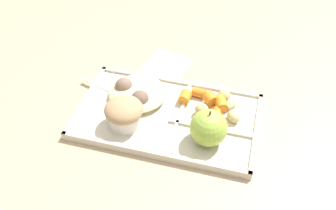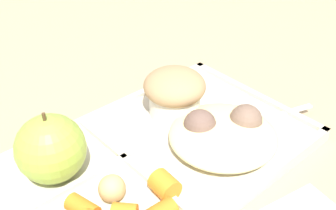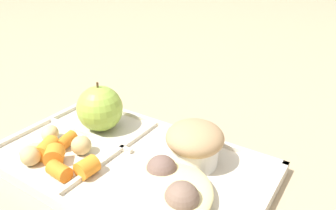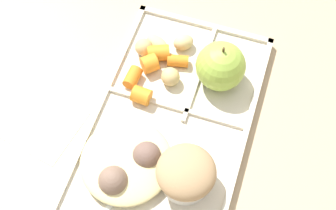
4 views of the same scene
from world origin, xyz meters
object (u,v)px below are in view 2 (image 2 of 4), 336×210
lunch_tray (151,161)px  green_apple (51,149)px  plastic_fork (249,124)px  bran_muffin (175,92)px

lunch_tray → green_apple: (-0.09, 0.05, 0.04)m
green_apple → plastic_fork: (0.22, -0.08, -0.04)m
bran_muffin → green_apple: bearing=180.0°
green_apple → bran_muffin: 0.17m
green_apple → bran_muffin: size_ratio=1.04×
green_apple → plastic_fork: bearing=-20.0°
lunch_tray → green_apple: green_apple is taller
green_apple → plastic_fork: 0.24m
lunch_tray → bran_muffin: 0.10m
lunch_tray → bran_muffin: (0.08, 0.05, 0.04)m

